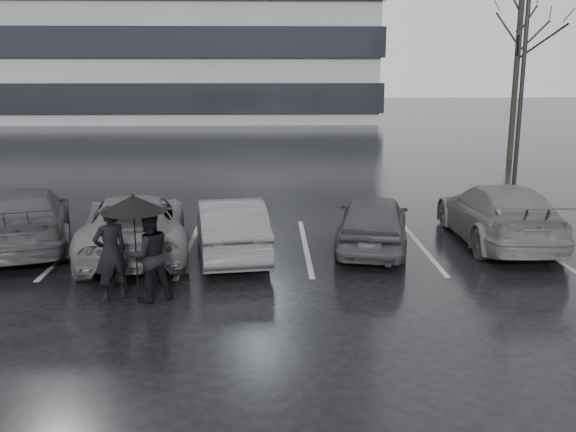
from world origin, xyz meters
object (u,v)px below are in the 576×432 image
(car_west_a, at_px, (230,227))
(tree_north, at_px, (517,67))
(pedestrian_right, at_px, (149,255))
(car_main, at_px, (373,221))
(car_east, at_px, (498,214))
(lamp_post, at_px, (522,84))
(pedestrian_left, at_px, (111,253))
(car_west_b, at_px, (135,224))
(car_west_c, at_px, (24,218))

(car_west_a, distance_m, tree_north, 19.81)
(car_west_a, xyz_separation_m, pedestrian_right, (-1.33, -2.89, 0.20))
(car_main, distance_m, car_east, 3.21)
(lamp_post, bearing_deg, tree_north, 70.36)
(pedestrian_left, bearing_deg, car_main, 175.10)
(car_main, height_order, car_west_b, car_west_b)
(car_west_a, distance_m, pedestrian_left, 3.46)
(car_main, relative_size, car_west_c, 0.79)
(car_main, bearing_deg, pedestrian_left, 42.04)
(car_west_b, xyz_separation_m, car_west_c, (-2.72, 0.59, 0.03))
(tree_north, bearing_deg, car_west_a, -128.62)
(car_west_b, bearing_deg, car_main, 172.98)
(tree_north, bearing_deg, lamp_post, -109.64)
(car_west_b, distance_m, pedestrian_right, 3.23)
(car_west_a, bearing_deg, car_west_b, -13.80)
(car_west_a, bearing_deg, pedestrian_right, 57.11)
(car_west_a, relative_size, car_east, 0.81)
(car_east, bearing_deg, car_west_b, 5.27)
(pedestrian_right, bearing_deg, car_east, 177.46)
(car_west_c, distance_m, tree_north, 22.64)
(car_west_c, xyz_separation_m, car_east, (11.45, 0.11, 0.00))
(car_west_a, height_order, car_east, car_east)
(pedestrian_left, xyz_separation_m, pedestrian_right, (0.71, -0.10, -0.02))
(car_west_b, distance_m, car_west_c, 2.79)
(car_west_c, height_order, pedestrian_left, pedestrian_left)
(car_main, xyz_separation_m, car_west_b, (-5.56, -0.20, 0.02))
(car_west_c, relative_size, tree_north, 0.59)
(pedestrian_left, bearing_deg, tree_north, -163.93)
(car_west_b, bearing_deg, lamp_post, -158.67)
(car_west_b, relative_size, pedestrian_left, 2.81)
(car_west_a, bearing_deg, car_main, 178.85)
(car_main, xyz_separation_m, lamp_post, (5.85, 6.49, 3.01))
(car_west_a, xyz_separation_m, tree_north, (12.16, 15.23, 3.57))
(car_west_a, distance_m, pedestrian_right, 3.18)
(pedestrian_right, relative_size, tree_north, 0.21)
(pedestrian_right, bearing_deg, car_west_b, -102.43)
(car_west_c, xyz_separation_m, lamp_post, (14.14, 6.10, 2.96))
(pedestrian_left, bearing_deg, car_west_c, -86.84)
(car_main, bearing_deg, car_west_a, 18.34)
(car_west_c, relative_size, car_east, 1.00)
(car_east, distance_m, pedestrian_left, 9.32)
(car_west_c, relative_size, pedestrian_left, 2.81)
(car_west_a, height_order, pedestrian_left, pedestrian_left)
(car_west_b, distance_m, car_east, 8.76)
(car_west_c, height_order, lamp_post, lamp_post)
(car_main, height_order, car_west_c, car_west_c)
(car_west_c, bearing_deg, tree_north, -156.83)
(pedestrian_left, height_order, tree_north, tree_north)
(car_west_a, xyz_separation_m, car_west_b, (-2.22, 0.22, 0.02))
(pedestrian_left, distance_m, pedestrian_right, 0.72)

